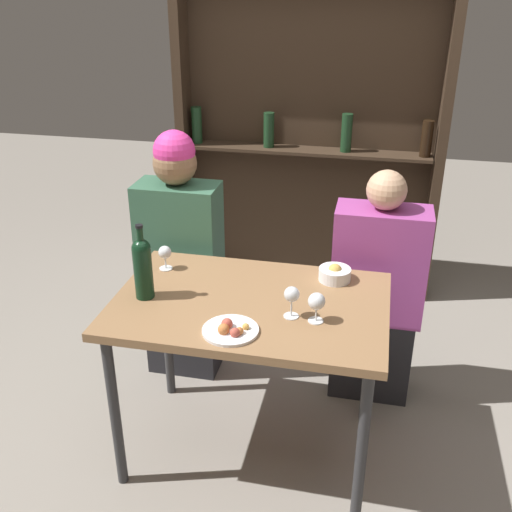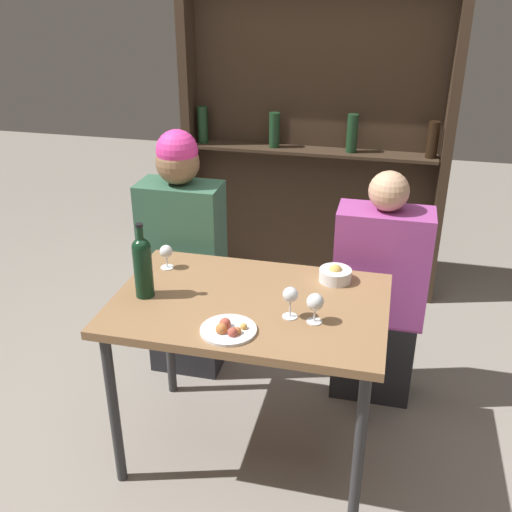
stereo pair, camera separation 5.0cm
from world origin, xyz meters
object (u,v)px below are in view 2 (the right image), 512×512
Objects in this scene: snack_bowl at (335,274)px; wine_glass_2 at (290,296)px; wine_bottle at (143,264)px; food_plate_0 at (228,329)px; seated_person_right at (378,298)px; wine_glass_0 at (166,253)px; wine_glass_1 at (315,303)px; seated_person_left at (183,260)px.

wine_glass_2 is at bearing -111.76° from snack_bowl.
snack_bowl is at bearing 68.24° from wine_glass_2.
wine_glass_2 is at bearing -2.67° from wine_bottle.
wine_bottle is 0.61m from wine_glass_2.
wine_glass_2 is 0.93× the size of snack_bowl.
food_plate_0 is 0.98m from seated_person_right.
wine_glass_0 is 1.04m from seated_person_right.
wine_glass_1 is at bearing -7.95° from wine_glass_2.
wine_glass_1 is at bearing -40.11° from seated_person_left.
wine_glass_2 reaches higher than wine_glass_0.
seated_person_right is (0.94, 0.35, -0.30)m from wine_glass_0.
wine_glass_1 reaches higher than food_plate_0.
seated_person_right is (0.99, 0.00, -0.09)m from seated_person_left.
wine_bottle is 0.82m from snack_bowl.
wine_glass_2 is at bearing -24.93° from wine_glass_0.
food_plate_0 is (0.41, -0.19, -0.13)m from wine_bottle.
wine_glass_0 is 0.09× the size of seated_person_right.
wine_glass_0 is at bearing -176.00° from snack_bowl.
food_plate_0 is at bearing -123.51° from seated_person_right.
wine_bottle is 1.51× the size of food_plate_0.
wine_glass_1 is 0.75m from seated_person_right.
seated_person_left is 1.00m from seated_person_right.
wine_bottle reaches higher than wine_glass_2.
wine_glass_2 is 0.95m from seated_person_left.
wine_glass_1 is at bearing 25.89° from food_plate_0.
seated_person_right is (0.93, 0.60, -0.37)m from wine_bottle.
wine_bottle is at bearing -89.12° from wine_glass_0.
wine_bottle is at bearing -157.45° from snack_bowl.
wine_glass_2 is 0.11× the size of seated_person_right.
wine_glass_1 is 0.34m from food_plate_0.
seated_person_right reaches higher than wine_glass_2.
snack_bowl is (0.75, 0.05, -0.05)m from wine_glass_0.
wine_glass_0 reaches higher than snack_bowl.
seated_person_left is at bearing 139.89° from wine_glass_1.
food_plate_0 is at bearing -24.61° from wine_bottle.
wine_glass_1 is 0.36m from snack_bowl.
seated_person_right is (0.32, 0.63, -0.32)m from wine_glass_2.
snack_bowl is (0.34, 0.50, 0.02)m from food_plate_0.
wine_glass_1 is 1.03m from seated_person_left.
seated_person_right reaches higher than wine_bottle.
wine_glass_2 is (0.62, -0.29, 0.02)m from wine_glass_0.
snack_bowl is 0.10× the size of seated_person_left.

